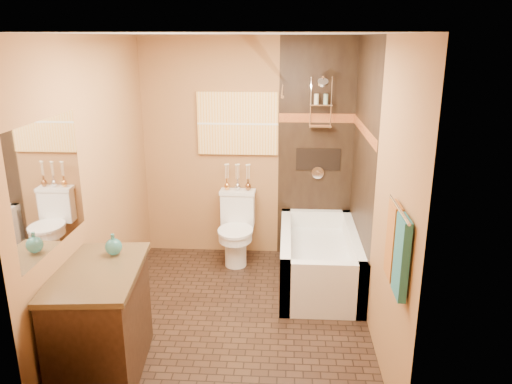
# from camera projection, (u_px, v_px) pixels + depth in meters

# --- Properties ---
(floor) EXTENTS (3.00, 3.00, 0.00)m
(floor) POSITION_uv_depth(u_px,v_px,m) (236.00, 317.00, 4.61)
(floor) COLOR black
(floor) RESTS_ON ground
(wall_left) EXTENTS (0.02, 3.00, 2.50)m
(wall_left) POSITION_uv_depth(u_px,v_px,m) (96.00, 185.00, 4.31)
(wall_left) COLOR #98663A
(wall_left) RESTS_ON floor
(wall_right) EXTENTS (0.02, 3.00, 2.50)m
(wall_right) POSITION_uv_depth(u_px,v_px,m) (377.00, 190.00, 4.17)
(wall_right) COLOR #98663A
(wall_right) RESTS_ON floor
(wall_back) EXTENTS (2.40, 0.02, 2.50)m
(wall_back) POSITION_uv_depth(u_px,v_px,m) (248.00, 150.00, 5.67)
(wall_back) COLOR #98663A
(wall_back) RESTS_ON floor
(wall_front) EXTENTS (2.40, 0.02, 2.50)m
(wall_front) POSITION_uv_depth(u_px,v_px,m) (206.00, 264.00, 2.81)
(wall_front) COLOR #98663A
(wall_front) RESTS_ON floor
(ceiling) EXTENTS (3.00, 3.00, 0.00)m
(ceiling) POSITION_uv_depth(u_px,v_px,m) (232.00, 34.00, 3.87)
(ceiling) COLOR silver
(ceiling) RESTS_ON wall_back
(alcove_tile_back) EXTENTS (0.85, 0.01, 2.50)m
(alcove_tile_back) POSITION_uv_depth(u_px,v_px,m) (316.00, 151.00, 5.61)
(alcove_tile_back) COLOR black
(alcove_tile_back) RESTS_ON wall_back
(alcove_tile_right) EXTENTS (0.01, 1.50, 2.50)m
(alcove_tile_right) POSITION_uv_depth(u_px,v_px,m) (363.00, 168.00, 4.89)
(alcove_tile_right) COLOR black
(alcove_tile_right) RESTS_ON wall_right
(mosaic_band_back) EXTENTS (0.85, 0.01, 0.10)m
(mosaic_band_back) POSITION_uv_depth(u_px,v_px,m) (317.00, 118.00, 5.49)
(mosaic_band_back) COLOR maroon
(mosaic_band_back) RESTS_ON alcove_tile_back
(mosaic_band_right) EXTENTS (0.01, 1.50, 0.10)m
(mosaic_band_right) POSITION_uv_depth(u_px,v_px,m) (364.00, 130.00, 4.78)
(mosaic_band_right) COLOR maroon
(mosaic_band_right) RESTS_ON alcove_tile_right
(alcove_niche) EXTENTS (0.50, 0.01, 0.25)m
(alcove_niche) POSITION_uv_depth(u_px,v_px,m) (318.00, 160.00, 5.64)
(alcove_niche) COLOR black
(alcove_niche) RESTS_ON alcove_tile_back
(shower_fixtures) EXTENTS (0.24, 0.33, 1.16)m
(shower_fixtures) POSITION_uv_depth(u_px,v_px,m) (320.00, 115.00, 5.38)
(shower_fixtures) COLOR silver
(shower_fixtures) RESTS_ON floor
(curtain_rod) EXTENTS (0.03, 1.55, 0.03)m
(curtain_rod) POSITION_uv_depth(u_px,v_px,m) (283.00, 87.00, 4.70)
(curtain_rod) COLOR silver
(curtain_rod) RESTS_ON wall_back
(towel_bar) EXTENTS (0.02, 0.55, 0.02)m
(towel_bar) POSITION_uv_depth(u_px,v_px,m) (399.00, 209.00, 3.11)
(towel_bar) COLOR silver
(towel_bar) RESTS_ON wall_right
(towel_teal) EXTENTS (0.05, 0.22, 0.52)m
(towel_teal) POSITION_uv_depth(u_px,v_px,m) (402.00, 257.00, 3.07)
(towel_teal) COLOR #20626B
(towel_teal) RESTS_ON towel_bar
(towel_rust) EXTENTS (0.05, 0.22, 0.52)m
(towel_rust) POSITION_uv_depth(u_px,v_px,m) (393.00, 241.00, 3.32)
(towel_rust) COLOR #9C611C
(towel_rust) RESTS_ON towel_bar
(sunset_painting) EXTENTS (0.90, 0.04, 0.70)m
(sunset_painting) POSITION_uv_depth(u_px,v_px,m) (238.00, 124.00, 5.56)
(sunset_painting) COLOR gold
(sunset_painting) RESTS_ON wall_back
(vanity_mirror) EXTENTS (0.01, 1.00, 0.90)m
(vanity_mirror) POSITION_uv_depth(u_px,v_px,m) (50.00, 185.00, 3.44)
(vanity_mirror) COLOR white
(vanity_mirror) RESTS_ON wall_left
(bathtub) EXTENTS (0.80, 1.50, 0.55)m
(bathtub) POSITION_uv_depth(u_px,v_px,m) (319.00, 262.00, 5.22)
(bathtub) COLOR white
(bathtub) RESTS_ON floor
(toilet) EXTENTS (0.41, 0.60, 0.80)m
(toilet) POSITION_uv_depth(u_px,v_px,m) (236.00, 228.00, 5.65)
(toilet) COLOR white
(toilet) RESTS_ON floor
(vanity) EXTENTS (0.69, 1.03, 0.87)m
(vanity) POSITION_uv_depth(u_px,v_px,m) (101.00, 322.00, 3.74)
(vanity) COLOR black
(vanity) RESTS_ON floor
(teal_bottle) EXTENTS (0.15, 0.15, 0.21)m
(teal_bottle) POSITION_uv_depth(u_px,v_px,m) (113.00, 244.00, 3.83)
(teal_bottle) COLOR #277776
(teal_bottle) RESTS_ON vanity
(bud_vases) EXTENTS (0.31, 0.06, 0.30)m
(bud_vases) POSITION_uv_depth(u_px,v_px,m) (237.00, 176.00, 5.66)
(bud_vases) COLOR #DD9445
(bud_vases) RESTS_ON toilet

